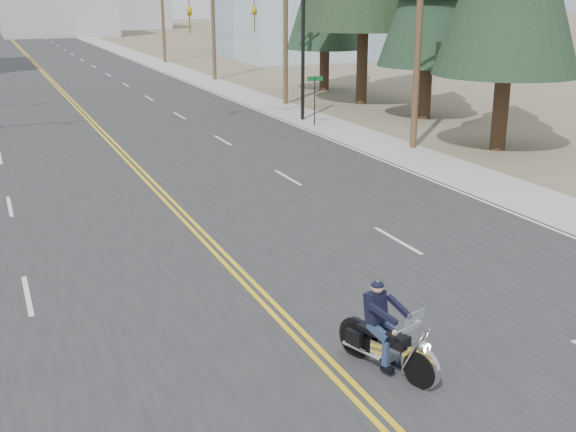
% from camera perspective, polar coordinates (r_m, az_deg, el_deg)
% --- Properties ---
extents(road, '(20.00, 200.00, 0.01)m').
position_cam_1_polar(road, '(75.14, -19.15, 11.06)').
color(road, '#303033').
rests_on(road, ground).
extents(sidewalk_right, '(3.00, 200.00, 0.01)m').
position_cam_1_polar(sidewalk_right, '(76.84, -10.42, 11.82)').
color(sidewalk_right, '#A5A5A0').
rests_on(sidewalk_right, ground).
extents(traffic_mast_right, '(7.10, 0.26, 7.00)m').
position_cam_1_polar(traffic_mast_right, '(39.43, -1.57, 14.50)').
color(traffic_mast_right, black).
rests_on(traffic_mast_right, ground).
extents(street_sign, '(0.90, 0.06, 2.62)m').
position_cam_1_polar(street_sign, '(38.59, 2.13, 9.76)').
color(street_sign, black).
rests_on(street_sign, ground).
extents(utility_pole_b, '(2.20, 0.30, 11.50)m').
position_cam_1_polar(utility_pole_b, '(32.98, 10.37, 15.55)').
color(utility_pole_b, brown).
rests_on(utility_pole_b, ground).
extents(utility_pole_c, '(2.20, 0.30, 11.00)m').
position_cam_1_polar(utility_pole_c, '(46.29, -0.20, 15.88)').
color(utility_pole_c, brown).
rests_on(utility_pole_c, ground).
extents(utility_pole_d, '(2.20, 0.30, 11.50)m').
position_cam_1_polar(utility_pole_d, '(60.38, -5.97, 16.32)').
color(utility_pole_d, brown).
rests_on(utility_pole_d, ground).
extents(utility_pole_e, '(2.20, 0.30, 11.00)m').
position_cam_1_polar(utility_pole_e, '(76.78, -9.91, 16.13)').
color(utility_pole_e, brown).
rests_on(utility_pole_e, ground).
extents(motorcyclist, '(1.60, 2.38, 1.71)m').
position_cam_1_polar(motorcyclist, '(13.52, 7.90, -8.85)').
color(motorcyclist, black).
rests_on(motorcyclist, ground).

